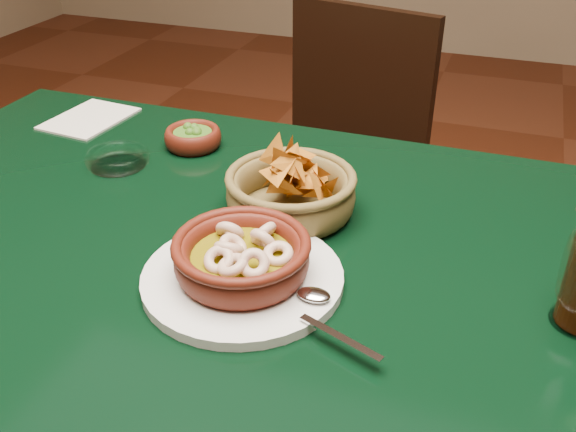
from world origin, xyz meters
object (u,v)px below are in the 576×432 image
(shrimp_plate, at_px, (242,262))
(chip_basket, at_px, (291,191))
(dining_table, at_px, (207,282))
(dining_chair, at_px, (333,175))

(shrimp_plate, distance_m, chip_basket, 0.19)
(dining_table, bearing_deg, shrimp_plate, -42.89)
(dining_table, xyz_separation_m, dining_chair, (0.00, 0.70, -0.16))
(dining_chair, distance_m, shrimp_plate, 0.86)
(shrimp_plate, bearing_deg, dining_table, 137.11)
(dining_chair, height_order, shrimp_plate, dining_chair)
(dining_table, bearing_deg, chip_basket, 38.29)
(dining_chair, relative_size, chip_basket, 3.93)
(chip_basket, bearing_deg, dining_table, -141.71)
(dining_chair, relative_size, shrimp_plate, 2.67)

